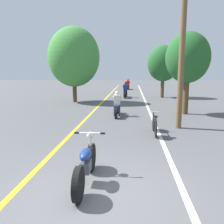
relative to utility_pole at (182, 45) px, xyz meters
The scene contains 12 objects.
ground_plane 7.29m from the utility_pole, 114.50° to the right, with size 120.00×120.00×0.00m, color #515154.
lane_stripe_center 8.63m from the utility_pole, 123.47° to the left, with size 0.14×48.00×0.01m, color yellow.
lane_stripe_edge 7.50m from the utility_pole, 98.14° to the left, with size 0.14×48.00×0.01m, color white.
utility_pole is the anchor object (origin of this frame).
roadside_tree_right_near 3.66m from the utility_pole, 73.74° to the left, with size 2.44×2.19×4.56m.
roadside_tree_right_far 12.18m from the utility_pole, 86.37° to the left, with size 2.84×2.56×4.76m.
roadside_tree_left 10.50m from the utility_pole, 128.49° to the left, with size 3.99×3.59×5.80m.
motorcycle_foreground 6.85m from the utility_pole, 119.06° to the right, with size 0.72×2.11×1.02m.
motorcycle_rider_lead 4.83m from the utility_pole, 137.56° to the left, with size 0.50×2.10×1.37m.
motorcycle_rider_mid 12.29m from the utility_pole, 102.76° to the left, with size 0.50×2.19×1.47m.
motorcycle_rider_far 21.92m from the utility_pole, 96.82° to the left, with size 0.50×2.13×1.38m.
bicycle_parked 3.46m from the utility_pole, 136.12° to the right, with size 0.44×1.70×0.82m.
Camera 1 is at (0.65, -4.34, 2.42)m, focal length 38.00 mm.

